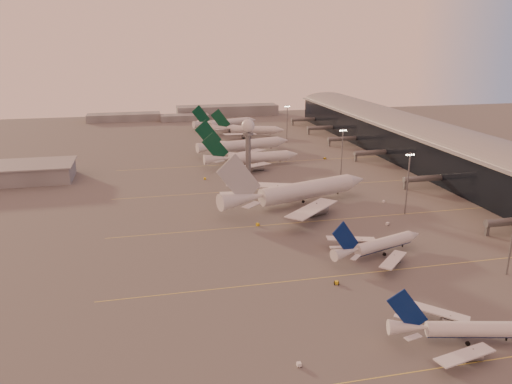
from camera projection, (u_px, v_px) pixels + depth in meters
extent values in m
plane|color=#5D5A5A|center=(321.00, 296.00, 135.55)|extent=(700.00, 700.00, 0.00)
cube|color=#E9D652|center=(505.00, 358.00, 109.26)|extent=(180.00, 0.25, 0.02)
cube|color=#E9D652|center=(404.00, 269.00, 151.18)|extent=(180.00, 0.25, 0.02)
cube|color=#E9D652|center=(346.00, 219.00, 193.10)|extent=(180.00, 0.25, 0.02)
cube|color=#E9D652|center=(309.00, 186.00, 235.02)|extent=(180.00, 0.25, 0.02)
cube|color=#E9D652|center=(281.00, 162.00, 281.60)|extent=(180.00, 0.25, 0.02)
cube|color=black|center=(447.00, 155.00, 258.10)|extent=(36.00, 360.00, 18.00)
cylinder|color=gray|center=(449.00, 138.00, 255.44)|extent=(10.08, 360.00, 10.08)
cube|color=gray|center=(449.00, 137.00, 255.38)|extent=(40.00, 362.00, 0.80)
cube|color=slate|center=(487.00, 230.00, 176.15)|extent=(1.20, 1.20, 4.40)
cylinder|color=slate|center=(425.00, 178.00, 231.60)|extent=(22.00, 2.80, 2.80)
cube|color=slate|center=(405.00, 185.00, 230.18)|extent=(1.20, 1.20, 4.40)
cylinder|color=slate|center=(372.00, 153.00, 283.77)|extent=(22.00, 2.80, 2.80)
cube|color=slate|center=(356.00, 157.00, 282.34)|extent=(1.20, 1.20, 4.40)
cylinder|color=slate|center=(344.00, 139.00, 322.90)|extent=(22.00, 2.80, 2.80)
cube|color=slate|center=(329.00, 143.00, 321.47)|extent=(1.20, 1.20, 4.40)
cylinder|color=slate|center=(322.00, 128.00, 362.02)|extent=(22.00, 2.80, 2.80)
cube|color=slate|center=(309.00, 131.00, 360.60)|extent=(1.20, 1.20, 4.40)
cylinder|color=slate|center=(305.00, 119.00, 399.28)|extent=(22.00, 2.80, 2.80)
cube|color=slate|center=(293.00, 123.00, 397.86)|extent=(1.20, 1.20, 4.40)
cylinder|color=slate|center=(248.00, 157.00, 245.13)|extent=(2.60, 2.60, 22.00)
cylinder|color=slate|center=(248.00, 134.00, 241.72)|extent=(5.20, 5.20, 1.20)
sphere|color=silver|center=(248.00, 126.00, 240.56)|extent=(6.40, 6.40, 6.40)
cylinder|color=slate|center=(248.00, 118.00, 239.47)|extent=(0.16, 0.16, 2.00)
cylinder|color=slate|center=(408.00, 184.00, 194.67)|extent=(0.56, 0.56, 25.00)
cube|color=slate|center=(410.00, 154.00, 191.11)|extent=(3.60, 0.25, 0.25)
sphere|color=#FFEABF|center=(407.00, 155.00, 190.91)|extent=(0.56, 0.56, 0.56)
sphere|color=#FFEABF|center=(409.00, 155.00, 191.12)|extent=(0.56, 0.56, 0.56)
sphere|color=#FFEABF|center=(411.00, 155.00, 191.33)|extent=(0.56, 0.56, 0.56)
sphere|color=#FFEABF|center=(414.00, 155.00, 191.54)|extent=(0.56, 0.56, 0.56)
cylinder|color=slate|center=(342.00, 154.00, 244.85)|extent=(0.56, 0.56, 25.00)
cube|color=slate|center=(343.00, 130.00, 241.29)|extent=(3.60, 0.25, 0.25)
sphere|color=#FFEABF|center=(340.00, 131.00, 241.09)|extent=(0.56, 0.56, 0.56)
sphere|color=#FFEABF|center=(342.00, 130.00, 241.30)|extent=(0.56, 0.56, 0.56)
sphere|color=#FFEABF|center=(344.00, 130.00, 241.52)|extent=(0.56, 0.56, 0.56)
sphere|color=#FFEABF|center=(346.00, 130.00, 241.73)|extent=(0.56, 0.56, 0.56)
cylinder|color=slate|center=(287.00, 124.00, 328.27)|extent=(0.56, 0.56, 25.00)
cube|color=slate|center=(287.00, 106.00, 324.71)|extent=(3.60, 0.25, 0.25)
sphere|color=#FFEABF|center=(285.00, 107.00, 324.51)|extent=(0.56, 0.56, 0.56)
sphere|color=#FFEABF|center=(287.00, 107.00, 324.72)|extent=(0.56, 0.56, 0.56)
sphere|color=#FFEABF|center=(288.00, 107.00, 324.93)|extent=(0.56, 0.56, 0.56)
sphere|color=#FFEABF|center=(290.00, 107.00, 325.14)|extent=(0.56, 0.56, 0.56)
cube|color=slate|center=(124.00, 117.00, 420.11)|extent=(60.00, 18.00, 6.00)
cube|color=slate|center=(227.00, 110.00, 447.95)|extent=(90.00, 20.00, 9.00)
cube|color=slate|center=(185.00, 117.00, 421.48)|extent=(40.00, 15.00, 5.00)
cylinder|color=silver|center=(473.00, 331.00, 113.98)|extent=(21.34, 8.27, 3.59)
cylinder|color=navy|center=(472.00, 334.00, 114.22)|extent=(20.70, 7.19, 2.58)
cone|color=silver|center=(407.00, 329.00, 113.93)|extent=(9.42, 5.50, 3.59)
cube|color=silver|center=(465.00, 357.00, 105.76)|extent=(15.64, 7.34, 1.13)
cylinder|color=gray|center=(472.00, 358.00, 108.22)|extent=(4.50, 3.20, 2.33)
cube|color=gray|center=(473.00, 354.00, 107.93)|extent=(0.33, 0.29, 1.44)
cube|color=silver|center=(437.00, 313.00, 122.63)|extent=(13.81, 12.68, 1.13)
cylinder|color=gray|center=(449.00, 324.00, 121.10)|extent=(4.50, 3.20, 2.33)
cube|color=gray|center=(450.00, 320.00, 120.80)|extent=(0.33, 0.29, 1.44)
cube|color=navy|center=(407.00, 312.00, 112.62)|extent=(9.67, 2.55, 10.69)
cube|color=silver|center=(413.00, 339.00, 110.01)|extent=(4.32, 2.40, 0.24)
cube|color=silver|center=(403.00, 319.00, 117.80)|extent=(4.13, 3.76, 0.24)
cylinder|color=black|center=(506.00, 341.00, 114.66)|extent=(0.47, 0.47, 0.94)
cylinder|color=black|center=(460.00, 335.00, 116.68)|extent=(1.12, 0.70, 1.04)
cylinder|color=black|center=(467.00, 346.00, 112.72)|extent=(1.12, 0.70, 1.04)
cylinder|color=silver|center=(384.00, 245.00, 160.86)|extent=(22.74, 10.68, 3.86)
cylinder|color=navy|center=(384.00, 247.00, 161.12)|extent=(21.97, 9.52, 2.78)
cone|color=silver|center=(413.00, 237.00, 167.47)|extent=(5.36, 5.03, 3.86)
cone|color=silver|center=(346.00, 254.00, 152.86)|extent=(10.23, 6.61, 3.86)
cube|color=silver|center=(393.00, 261.00, 150.56)|extent=(14.11, 14.43, 1.21)
cylinder|color=gray|center=(394.00, 262.00, 154.27)|extent=(4.95, 3.74, 2.51)
cube|color=gray|center=(394.00, 259.00, 153.95)|extent=(0.37, 0.34, 1.54)
cube|color=silver|center=(351.00, 240.00, 166.13)|extent=(16.80, 6.57, 1.21)
cylinder|color=gray|center=(362.00, 246.00, 166.16)|extent=(4.95, 3.74, 2.51)
cube|color=gray|center=(362.00, 243.00, 165.84)|extent=(0.37, 0.34, 1.54)
cube|color=navy|center=(345.00, 240.00, 151.21)|extent=(10.18, 3.62, 11.50)
cube|color=silver|center=(355.00, 259.00, 149.25)|extent=(4.30, 4.23, 0.25)
cube|color=silver|center=(337.00, 249.00, 156.45)|extent=(4.57, 2.24, 0.25)
cylinder|color=black|center=(402.00, 247.00, 165.85)|extent=(0.51, 0.51, 1.02)
cylinder|color=black|center=(374.00, 251.00, 162.57)|extent=(1.22, 0.83, 1.12)
cylinder|color=black|center=(384.00, 256.00, 158.90)|extent=(1.22, 0.83, 1.12)
cylinder|color=silver|center=(307.00, 193.00, 209.52)|extent=(44.29, 20.00, 6.92)
cylinder|color=silver|center=(307.00, 196.00, 209.98)|extent=(42.86, 17.89, 4.98)
cone|color=silver|center=(355.00, 184.00, 222.28)|extent=(10.26, 9.19, 6.92)
cone|color=silver|center=(241.00, 203.00, 194.09)|extent=(19.79, 12.22, 6.92)
cube|color=silver|center=(312.00, 212.00, 189.49)|extent=(27.49, 27.87, 2.05)
cylinder|color=gray|center=(316.00, 214.00, 196.50)|extent=(9.53, 6.88, 4.50)
cube|color=gray|center=(317.00, 210.00, 196.02)|extent=(0.40, 0.37, 2.77)
cube|color=silver|center=(262.00, 188.00, 219.83)|extent=(32.58, 12.96, 2.05)
cylinder|color=gray|center=(278.00, 195.00, 219.66)|extent=(9.53, 6.88, 4.50)
cube|color=gray|center=(278.00, 191.00, 219.19)|extent=(0.40, 0.37, 2.77)
cube|color=#ADB0B5|center=(239.00, 183.00, 191.22)|extent=(18.39, 6.18, 20.53)
cube|color=silver|center=(252.00, 209.00, 186.80)|extent=(8.42, 8.24, 0.28)
cube|color=silver|center=(230.00, 197.00, 200.92)|extent=(8.95, 4.43, 0.28)
cylinder|color=black|center=(338.00, 196.00, 218.90)|extent=(0.56, 0.56, 1.12)
cylinder|color=black|center=(296.00, 202.00, 211.06)|extent=(1.34, 0.90, 1.23)
cylinder|color=black|center=(303.00, 205.00, 207.01)|extent=(1.34, 0.90, 1.23)
cylinder|color=silver|center=(259.00, 159.00, 272.13)|extent=(33.23, 8.02, 5.31)
cylinder|color=silver|center=(259.00, 161.00, 272.48)|extent=(32.45, 6.48, 3.82)
cone|color=silver|center=(292.00, 156.00, 277.77)|extent=(6.79, 5.82, 5.31)
cone|color=silver|center=(217.00, 161.00, 265.22)|extent=(14.19, 6.43, 5.31)
cube|color=silver|center=(252.00, 168.00, 257.47)|extent=(23.08, 17.58, 1.57)
cylinder|color=gray|center=(257.00, 170.00, 262.25)|extent=(6.63, 3.97, 3.45)
cube|color=gray|center=(257.00, 167.00, 261.88)|extent=(0.29, 0.25, 2.12)
cube|color=silver|center=(238.00, 156.00, 282.68)|extent=(24.13, 14.51, 1.57)
cylinder|color=gray|center=(246.00, 161.00, 281.50)|extent=(6.63, 3.97, 3.45)
cube|color=gray|center=(246.00, 158.00, 281.13)|extent=(0.29, 0.25, 2.12)
cube|color=#073824|center=(215.00, 149.00, 263.15)|extent=(14.57, 1.53, 15.70)
cube|color=silver|center=(219.00, 163.00, 259.32)|extent=(6.69, 5.31, 0.23)
cube|color=silver|center=(214.00, 158.00, 270.92)|extent=(6.80, 4.53, 0.23)
cylinder|color=black|center=(280.00, 163.00, 276.69)|extent=(0.46, 0.46, 0.91)
cylinder|color=black|center=(253.00, 164.00, 274.16)|extent=(1.04, 0.54, 1.01)
cylinder|color=black|center=(255.00, 166.00, 270.49)|extent=(1.04, 0.54, 1.01)
cylinder|color=silver|center=(251.00, 146.00, 302.22)|extent=(37.52, 14.75, 5.99)
cylinder|color=silver|center=(251.00, 148.00, 302.62)|extent=(36.39, 12.94, 4.32)
cone|color=silver|center=(282.00, 143.00, 311.72)|extent=(8.42, 7.55, 5.99)
cone|color=silver|center=(210.00, 149.00, 290.70)|extent=(16.57, 9.56, 5.99)
cube|color=silver|center=(248.00, 154.00, 285.26)|extent=(24.26, 22.68, 1.77)
cylinder|color=gray|center=(252.00, 156.00, 291.09)|extent=(7.92, 5.51, 3.90)
cube|color=gray|center=(252.00, 154.00, 290.67)|extent=(0.36, 0.33, 2.40)
cube|color=silver|center=(226.00, 144.00, 311.95)|extent=(27.70, 12.64, 1.77)
cylinder|color=gray|center=(236.00, 149.00, 311.47)|extent=(7.92, 5.51, 3.90)
cube|color=gray|center=(236.00, 146.00, 311.06)|extent=(0.36, 0.33, 2.40)
cube|color=#073824|center=(208.00, 137.00, 288.24)|extent=(16.10, 4.31, 17.74)
cube|color=silver|center=(214.00, 151.00, 284.40)|extent=(7.25, 6.68, 0.26)
cube|color=silver|center=(205.00, 146.00, 296.68)|extent=(7.60, 4.15, 0.26)
cylinder|color=black|center=(271.00, 150.00, 309.37)|extent=(0.52, 0.52, 1.03)
cylinder|color=black|center=(245.00, 152.00, 303.96)|extent=(1.23, 0.77, 1.14)
cylinder|color=black|center=(248.00, 153.00, 300.08)|extent=(1.23, 0.77, 1.14)
cylinder|color=silver|center=(253.00, 131.00, 354.43)|extent=(31.88, 14.41, 5.13)
cylinder|color=silver|center=(253.00, 133.00, 354.78)|extent=(30.85, 12.85, 3.69)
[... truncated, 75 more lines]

